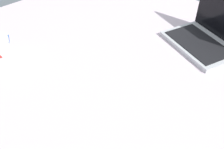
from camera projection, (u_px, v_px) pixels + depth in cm
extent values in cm
cube|color=silver|center=(138.00, 79.00, 120.68)|extent=(180.00, 140.00, 18.00)
cube|color=#B7BABC|center=(200.00, 44.00, 124.18)|extent=(37.63, 30.39, 2.00)
cube|color=black|center=(198.00, 43.00, 122.87)|extent=(32.28, 23.59, 0.40)
cylinder|color=silver|center=(0.00, 48.00, 114.14)|extent=(9.00, 9.00, 11.00)
cube|color=red|center=(0.00, 53.00, 114.34)|extent=(7.80, 7.28, 5.62)
cube|color=blue|center=(3.00, 42.00, 114.11)|extent=(7.45, 7.11, 5.91)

